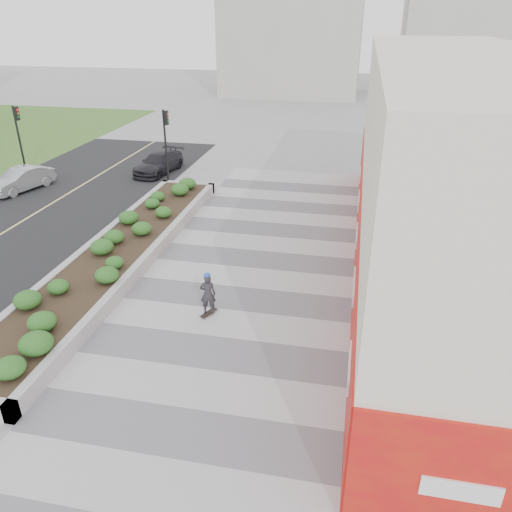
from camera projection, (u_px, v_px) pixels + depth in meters
The scene contains 11 objects.
ground at pixel (195, 393), 13.31m from camera, with size 160.00×160.00×0.00m, color gray.
walkway at pixel (224, 330), 15.95m from camera, with size 8.00×36.00×0.01m, color #A8A8AD.
building at pixel (448, 169), 18.21m from camera, with size 6.04×24.08×8.00m.
planter at pixel (118, 251), 20.27m from camera, with size 3.00×18.00×0.90m.
traffic_signal_near at pixel (166, 135), 28.79m from camera, with size 0.33×0.28×4.20m.
traffic_signal_far at pixel (18, 130), 30.01m from camera, with size 0.33×0.28×4.20m.
distant_bldg_north_l at pixel (294, 4), 58.21m from camera, with size 16.00×12.00×20.00m, color #ADAAA3.
manhole_cover at pixel (239, 332), 15.86m from camera, with size 0.44×0.44×0.01m, color #595654.
skateboarder at pixel (208, 294), 16.42m from camera, with size 0.58×0.74×1.59m.
car_silver at pixel (21, 180), 28.18m from camera, with size 1.34×3.85×1.27m, color #A4A8AC.
car_dark at pixel (159, 163), 31.34m from camera, with size 1.73×4.26×1.23m, color black.
Camera 1 is at (3.66, -9.81, 9.14)m, focal length 35.00 mm.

